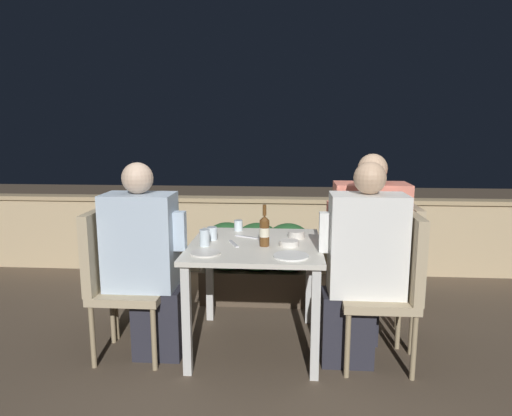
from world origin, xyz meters
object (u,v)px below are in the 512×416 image
(chair_left_far, at_px, (132,256))
(person_white_polo, at_px, (361,265))
(person_coral_top, at_px, (364,250))
(potted_plant, at_px, (394,249))
(chair_left_near, at_px, (115,271))
(person_blue_shirt, at_px, (146,262))
(chair_right_near, at_px, (395,277))
(beer_bottle, at_px, (264,230))
(chair_right_far, at_px, (395,262))

(chair_left_far, xyz_separation_m, person_white_polo, (1.53, -0.33, 0.07))
(person_coral_top, relative_size, potted_plant, 1.61)
(chair_left_near, relative_size, person_blue_shirt, 0.76)
(person_blue_shirt, bearing_deg, chair_right_near, -0.02)
(chair_left_far, bearing_deg, beer_bottle, -13.01)
(person_white_polo, bearing_deg, person_coral_top, 77.28)
(person_blue_shirt, height_order, person_coral_top, person_coral_top)
(chair_right_near, bearing_deg, person_coral_top, 114.10)
(chair_right_far, bearing_deg, chair_right_near, -102.55)
(chair_left_near, bearing_deg, chair_right_near, -0.02)
(chair_right_far, bearing_deg, person_coral_top, 180.00)
(person_coral_top, bearing_deg, beer_bottle, -163.23)
(person_coral_top, height_order, potted_plant, person_coral_top)
(chair_left_far, relative_size, person_coral_top, 0.74)
(chair_left_far, xyz_separation_m, beer_bottle, (0.94, -0.22, 0.25))
(chair_left_near, xyz_separation_m, beer_bottle, (0.94, 0.11, 0.25))
(beer_bottle, height_order, potted_plant, beer_bottle)
(chair_left_far, height_order, chair_right_near, same)
(chair_left_near, height_order, beer_bottle, beer_bottle)
(chair_right_far, bearing_deg, beer_bottle, -167.07)
(person_blue_shirt, bearing_deg, chair_right_far, 10.88)
(person_coral_top, bearing_deg, chair_left_near, -169.13)
(chair_right_near, height_order, person_coral_top, person_coral_top)
(person_blue_shirt, distance_m, beer_bottle, 0.76)
(beer_bottle, bearing_deg, potted_plant, 38.55)
(chair_right_near, bearing_deg, beer_bottle, 172.19)
(chair_left_far, bearing_deg, person_coral_top, -0.72)
(person_white_polo, bearing_deg, chair_left_near, 179.98)
(person_white_polo, xyz_separation_m, chair_right_far, (0.27, 0.31, -0.07))
(chair_right_near, height_order, potted_plant, chair_right_near)
(person_coral_top, bearing_deg, potted_plant, 60.29)
(chair_right_near, xyz_separation_m, potted_plant, (0.20, 0.90, -0.07))
(person_white_polo, bearing_deg, potted_plant, 65.60)
(chair_left_near, xyz_separation_m, person_coral_top, (1.59, 0.31, 0.08))
(chair_left_near, height_order, chair_right_near, same)
(chair_left_far, distance_m, person_coral_top, 1.60)
(chair_left_far, xyz_separation_m, chair_right_near, (1.73, -0.33, 0.00))
(potted_plant, bearing_deg, beer_bottle, -141.45)
(person_blue_shirt, bearing_deg, chair_left_near, 180.00)
(chair_left_far, relative_size, chair_right_far, 1.00)
(person_white_polo, height_order, chair_right_far, person_white_polo)
(person_white_polo, bearing_deg, chair_left_far, 167.95)
(beer_bottle, bearing_deg, person_coral_top, 16.77)
(person_white_polo, distance_m, person_coral_top, 0.31)
(chair_left_near, relative_size, chair_right_near, 1.00)
(person_blue_shirt, distance_m, chair_right_far, 1.62)
(person_blue_shirt, bearing_deg, potted_plant, 27.58)
(chair_left_near, relative_size, person_white_polo, 0.76)
(chair_right_far, bearing_deg, person_blue_shirt, -169.12)
(chair_left_far, distance_m, beer_bottle, 1.00)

